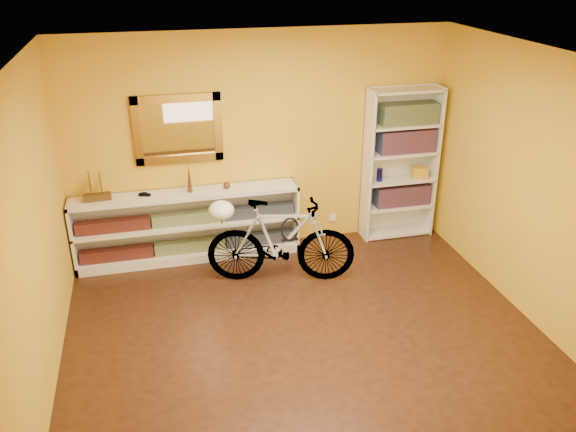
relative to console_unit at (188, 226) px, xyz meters
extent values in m
cube|color=black|center=(0.93, -1.81, -0.43)|extent=(4.50, 4.00, 0.01)
cube|color=silver|center=(0.93, -1.81, 2.18)|extent=(4.50, 4.00, 0.01)
cube|color=gold|center=(0.93, 0.19, 0.88)|extent=(4.50, 0.01, 2.60)
cube|color=gold|center=(-1.33, -1.81, 0.88)|extent=(0.01, 4.00, 2.60)
cube|color=gold|center=(3.18, -1.81, 0.88)|extent=(0.01, 4.00, 2.60)
cube|color=#8B6419|center=(-0.02, 0.15, 1.12)|extent=(0.98, 0.06, 0.78)
cube|color=silver|center=(1.83, 0.17, -0.17)|extent=(0.09, 0.02, 0.09)
cube|color=black|center=(0.00, -0.02, -0.26)|extent=(2.50, 0.13, 0.14)
cube|color=navy|center=(0.00, -0.02, 0.11)|extent=(2.50, 0.13, 0.14)
imported|color=black|center=(-0.45, 0.00, 0.43)|extent=(0.00, 0.01, 0.00)
cone|color=brown|center=(0.05, 0.00, 0.59)|extent=(0.06, 0.06, 0.33)
sphere|color=brown|center=(0.47, 0.00, 0.46)|extent=(0.08, 0.08, 0.08)
cube|color=maroon|center=(2.68, 0.03, 0.12)|extent=(0.70, 0.22, 0.26)
cube|color=maroon|center=(2.68, 0.03, 0.83)|extent=(0.70, 0.22, 0.28)
cube|color=#1A4E5D|center=(2.68, 0.03, 1.16)|extent=(0.70, 0.22, 0.25)
cylinder|color=navy|center=(2.36, 0.01, 0.42)|extent=(0.07, 0.07, 0.16)
cube|color=maroon|center=(2.43, 0.06, 1.13)|extent=(0.17, 0.17, 0.17)
cube|color=gold|center=(2.88, -0.01, 0.41)|extent=(0.21, 0.16, 0.15)
imported|color=silver|center=(0.94, -0.75, 0.06)|extent=(0.80, 1.70, 0.97)
ellipsoid|color=white|center=(0.32, -0.61, 0.43)|extent=(0.27, 0.26, 0.21)
torus|color=black|center=(1.03, -0.78, 0.21)|extent=(0.20, 0.02, 0.20)
camera|label=1|loc=(-0.34, -6.28, 2.99)|focal=36.62mm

